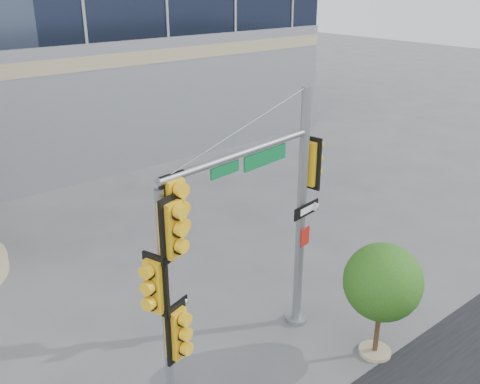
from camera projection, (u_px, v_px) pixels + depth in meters
ground at (278, 347)px, 13.40m from camera, size 120.00×120.00×0.00m
main_signal_pole at (273, 199)px, 12.17m from camera, size 4.89×1.14×6.33m
secondary_signal_pole at (168, 295)px, 10.17m from camera, size 0.96×0.68×5.13m
street_tree at (383, 284)px, 12.50m from camera, size 1.90×1.85×2.95m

